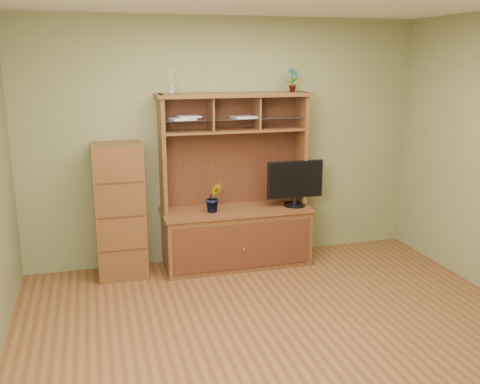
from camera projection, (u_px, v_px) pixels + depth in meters
name	position (u px, v px, depth m)	size (l,w,h in m)	color
room	(290.00, 179.00, 4.10)	(4.54, 4.04, 2.74)	#573018
media_hutch	(236.00, 219.00, 5.92)	(1.66, 0.61, 1.90)	#442213
monitor	(295.00, 182.00, 5.92)	(0.65, 0.25, 0.51)	black
orchid_plant	(214.00, 197.00, 5.71)	(0.18, 0.14, 0.33)	#365B1F
top_plant	(292.00, 80.00, 5.80)	(0.14, 0.09, 0.26)	#3C6122
reed_diffuser	(172.00, 84.00, 5.47)	(0.05, 0.05, 0.26)	silver
magazines	(205.00, 117.00, 5.64)	(0.95, 0.24, 0.04)	#B6B5BB
side_cabinet	(120.00, 211.00, 5.58)	(0.51, 0.46, 1.41)	#442213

